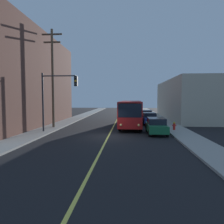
% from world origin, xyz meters
% --- Properties ---
extents(ground_plane, '(120.00, 120.00, 0.00)m').
position_xyz_m(ground_plane, '(0.00, 0.00, 0.00)').
color(ground_plane, black).
extents(sidewalk_left, '(2.50, 90.00, 0.15)m').
position_xyz_m(sidewalk_left, '(-7.25, 10.00, 0.07)').
color(sidewalk_left, gray).
rests_on(sidewalk_left, ground).
extents(sidewalk_right, '(2.50, 90.00, 0.15)m').
position_xyz_m(sidewalk_right, '(7.25, 10.00, 0.07)').
color(sidewalk_right, gray).
rests_on(sidewalk_right, ground).
extents(lane_stripe_center, '(0.16, 60.00, 0.01)m').
position_xyz_m(lane_stripe_center, '(0.00, 15.00, 0.01)').
color(lane_stripe_center, '#D8CC4C').
rests_on(lane_stripe_center, ground).
extents(building_left_brick, '(10.00, 22.98, 11.90)m').
position_xyz_m(building_left_brick, '(-13.49, 6.95, 5.95)').
color(building_left_brick, brown).
rests_on(building_left_brick, ground).
extents(building_right_warehouse, '(12.00, 21.40, 6.65)m').
position_xyz_m(building_right_warehouse, '(14.49, 18.17, 3.32)').
color(building_right_warehouse, beige).
rests_on(building_right_warehouse, ground).
extents(city_bus, '(2.93, 12.22, 3.20)m').
position_xyz_m(city_bus, '(2.20, 7.59, 1.82)').
color(city_bus, maroon).
rests_on(city_bus, ground).
extents(parked_car_green, '(1.83, 4.41, 1.62)m').
position_xyz_m(parked_car_green, '(4.64, 1.68, 0.84)').
color(parked_car_green, '#196038').
rests_on(parked_car_green, ground).
extents(parked_car_blue, '(1.87, 4.42, 1.62)m').
position_xyz_m(parked_car_blue, '(4.76, 9.62, 0.84)').
color(parked_car_blue, navy).
rests_on(parked_car_blue, ground).
extents(parked_car_red, '(1.91, 4.44, 1.62)m').
position_xyz_m(parked_car_red, '(4.92, 15.57, 0.84)').
color(parked_car_red, maroon).
rests_on(parked_car_red, ground).
extents(utility_pole_near, '(2.40, 0.28, 11.44)m').
position_xyz_m(utility_pole_near, '(-7.03, 4.91, 6.40)').
color(utility_pole_near, brown).
rests_on(utility_pole_near, sidewalk_left).
extents(traffic_signal_left_corner, '(3.75, 0.48, 6.00)m').
position_xyz_m(traffic_signal_left_corner, '(-5.41, 1.70, 4.30)').
color(traffic_signal_left_corner, '#2D2D33').
rests_on(traffic_signal_left_corner, sidewalk_left).
extents(fire_hydrant, '(0.44, 0.26, 0.84)m').
position_xyz_m(fire_hydrant, '(6.85, 3.75, 0.58)').
color(fire_hydrant, red).
rests_on(fire_hydrant, sidewalk_right).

